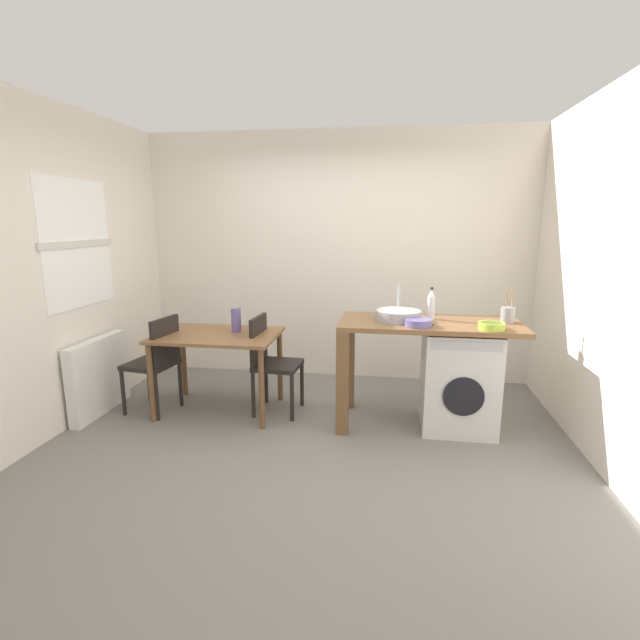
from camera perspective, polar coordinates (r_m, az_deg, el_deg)
The scene contains 18 objects.
ground_plane at distance 3.87m, azimuth -1.25°, elevation -14.71°, with size 5.46×5.46×0.00m, color slate.
wall_back at distance 5.21m, azimuth 2.03°, elevation 7.70°, with size 4.60×0.10×2.70m, color silver.
wall_window_side at distance 4.40m, azimuth -30.23°, elevation 5.31°, with size 0.12×3.80×2.70m.
wall_counter_side at distance 3.76m, azimuth 33.00°, elevation 4.09°, with size 0.10×3.80×2.70m, color silver.
radiator at distance 4.75m, azimuth -25.50°, elevation -6.23°, with size 0.10×0.80×0.70m, color white.
dining_table at distance 4.36m, azimuth -12.45°, elevation -2.88°, with size 1.10×0.76×0.74m.
chair_person_seat at distance 4.52m, azimuth -19.38°, elevation -4.53°, with size 0.46×0.46×0.90m.
chair_opposite at distance 4.30m, azimuth -6.16°, elevation -4.74°, with size 0.42×0.42×0.90m.
kitchen_counter at distance 4.02m, azimuth 10.22°, elevation -2.31°, with size 1.50×0.68×0.92m.
washing_machine at distance 4.15m, azimuth 16.64°, elevation -6.93°, with size 0.60×0.61×0.86m.
sink_basin at distance 3.97m, azimuth 9.59°, elevation 0.56°, with size 0.38×0.38×0.09m, color #9EA0A5.
tap at distance 4.13m, azimuth 9.60°, elevation 2.35°, with size 0.02×0.02×0.28m, color #B2B2B7.
bottle_tall_green at distance 4.08m, azimuth 13.49°, elevation 1.83°, with size 0.06×0.06×0.28m.
mixing_bowl at distance 3.78m, azimuth 11.97°, elevation -0.27°, with size 0.22×0.22×0.06m.
utensil_crock at distance 4.13m, azimuth 22.06°, elevation 0.63°, with size 0.11×0.11×0.30m.
colander at distance 3.84m, azimuth 20.30°, elevation -0.64°, with size 0.20×0.20×0.06m.
vase at distance 4.35m, azimuth -10.26°, elevation 0.01°, with size 0.09×0.09×0.22m, color slate.
scissors at distance 3.89m, azimuth 12.71°, elevation -0.42°, with size 0.15×0.06×0.01m.
Camera 1 is at (0.60, -3.41, 1.74)m, focal length 26.07 mm.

